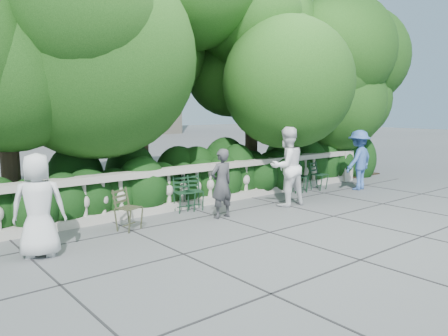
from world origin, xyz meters
TOP-DOWN VIEW (x-y plane):
  - ground at (0.00, 0.00)m, footprint 90.00×90.00m
  - balustrade at (0.00, 1.80)m, footprint 12.00×0.44m
  - shrub_hedge at (0.00, 3.00)m, footprint 15.00×2.60m
  - tree_canopy at (0.69, 3.19)m, footprint 15.04×6.52m
  - chair_b at (-0.58, 1.34)m, footprint 0.57×0.60m
  - chair_c at (-0.83, 1.33)m, footprint 0.53×0.56m
  - chair_d at (3.19, 1.27)m, footprint 0.60×0.62m
  - chair_e at (3.85, 1.12)m, footprint 0.52×0.55m
  - chair_f at (3.01, 1.24)m, footprint 0.56×0.59m
  - chair_weathered at (-2.46, 0.73)m, footprint 0.59×0.61m
  - person_businessman at (-4.33, 0.38)m, footprint 0.97×0.82m
  - person_woman_grey at (-0.49, 0.48)m, footprint 0.56×0.37m
  - person_casual_man at (1.51, 0.43)m, footprint 1.02×0.84m
  - person_older_blue at (4.74, 0.56)m, footprint 1.19×0.76m

SIDE VIEW (x-z plane):
  - ground at x=0.00m, z-range 0.00..0.00m
  - shrub_hedge at x=0.00m, z-range -0.85..0.85m
  - chair_b at x=-0.58m, z-range -0.42..0.42m
  - chair_c at x=-0.83m, z-range -0.42..0.42m
  - chair_d at x=3.19m, z-range -0.42..0.42m
  - chair_e at x=3.85m, z-range -0.42..0.42m
  - chair_f at x=3.01m, z-range -0.42..0.42m
  - chair_weathered at x=-2.46m, z-range -0.42..0.42m
  - balustrade at x=0.00m, z-range -0.01..0.99m
  - person_woman_grey at x=-0.49m, z-range 0.00..1.52m
  - person_businessman at x=-4.33m, z-range 0.00..1.68m
  - person_older_blue at x=4.74m, z-range 0.00..1.75m
  - person_casual_man at x=1.51m, z-range 0.00..1.94m
  - tree_canopy at x=0.69m, z-range 0.57..7.35m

